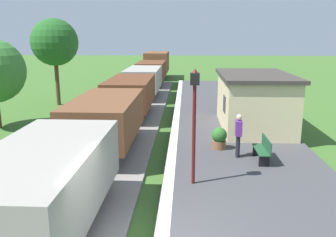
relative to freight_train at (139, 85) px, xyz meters
The scene contains 8 objects.
freight_train is the anchor object (origin of this frame).
station_hut 9.72m from the freight_train, 45.63° to the right, with size 3.50×5.80×2.78m.
bench_near_hut 13.54m from the freight_train, 62.39° to the right, with size 0.42×1.50×0.91m.
bench_down_platform 6.73m from the freight_train, 20.40° to the right, with size 0.42×1.50×0.91m.
person_waiting 12.75m from the freight_train, 65.00° to the right, with size 0.25×0.39×1.71m.
potted_planter 11.60m from the freight_train, 65.78° to the right, with size 0.64×0.64×0.92m.
lamp_post_near 14.70m from the freight_train, 75.77° to the right, with size 0.28×0.28×3.70m.
tree_field_left 6.51m from the freight_train, behind, with size 3.25×3.25×6.04m.
Camera 1 is at (0.93, -6.86, 4.93)m, focal length 37.78 mm.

